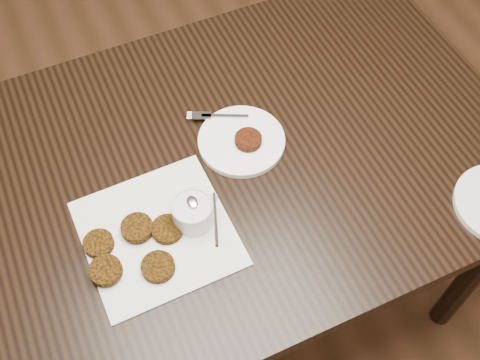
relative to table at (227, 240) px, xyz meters
name	(u,v)px	position (x,y,z in m)	size (l,w,h in m)	color
floor	(252,344)	(0.00, -0.18, -0.38)	(4.00, 4.00, 0.00)	#58331E
table	(227,240)	(0.00, 0.00, 0.00)	(1.31, 0.84, 0.75)	black
napkin	(157,233)	(-0.19, -0.11, 0.38)	(0.28, 0.28, 0.00)	white
sauce_ramekin	(192,204)	(-0.11, -0.11, 0.44)	(0.11, 0.11, 0.12)	silver
patty_cluster	(135,246)	(-0.24, -0.13, 0.39)	(0.21, 0.21, 0.02)	brown
plate_with_patty	(241,139)	(0.05, 0.02, 0.39)	(0.19, 0.19, 0.03)	white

